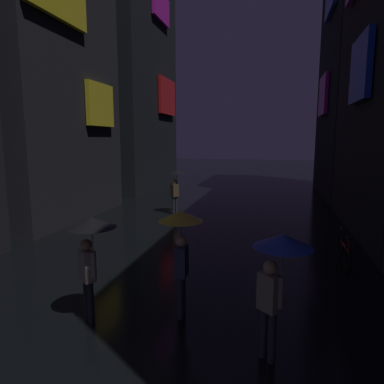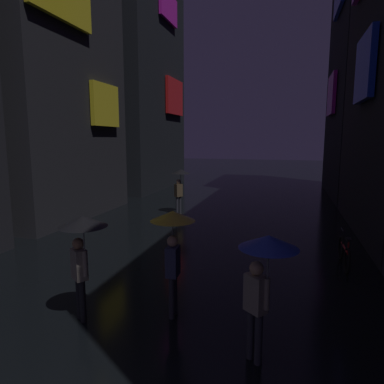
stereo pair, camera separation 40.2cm
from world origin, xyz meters
name	(u,v)px [view 2 (the right image)]	position (x,y,z in m)	size (l,w,h in m)	color
building_left_mid	(46,70)	(-7.49, 12.58, 6.53)	(4.25, 7.16, 13.05)	#232328
building_left_far	(137,9)	(-7.49, 22.40, 12.37)	(4.25, 8.79, 24.74)	black
building_right_far	(373,48)	(7.49, 22.47, 8.84)	(4.25, 8.95, 17.67)	black
pedestrian_far_right_yellow	(173,234)	(0.86, 5.43, 1.67)	(0.90, 0.90, 2.12)	#2D2D38
pedestrian_foreground_right_blue	(264,263)	(2.72, 4.27, 1.67)	(0.90, 0.90, 2.12)	#2D2D38
pedestrian_near_crossing_black	(82,239)	(-0.67, 4.63, 1.67)	(0.90, 0.90, 2.12)	black
pedestrian_foreground_left_black	(180,179)	(-1.89, 14.44, 1.67)	(0.90, 0.90, 2.12)	#2D2D38
bicycle_parked_at_storefront	(344,253)	(4.60, 9.18, 0.39)	(0.12, 1.82, 0.96)	black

